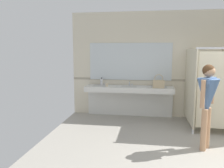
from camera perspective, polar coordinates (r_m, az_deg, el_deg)
wall_back at (r=6.87m, az=21.71°, el=4.32°), size 7.42×0.12×2.95m
wall_back_tile_band at (r=6.84m, az=21.64°, el=0.75°), size 7.42×0.01×0.06m
vanity_counter at (r=6.55m, az=4.24°, el=-2.55°), size 2.43×0.55×1.00m
mirror_panel at (r=6.64m, az=4.46°, el=5.52°), size 2.33×0.02×1.05m
person_standing at (r=4.67m, az=22.43°, el=-2.89°), size 0.55×0.55×1.62m
handbag at (r=6.26m, az=11.38°, el=0.10°), size 0.30×0.14×0.36m
soap_dispenser at (r=6.69m, az=-2.58°, el=0.58°), size 0.07×0.07×0.22m
paper_cup at (r=6.38m, az=-1.30°, el=-0.24°), size 0.07×0.07×0.09m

